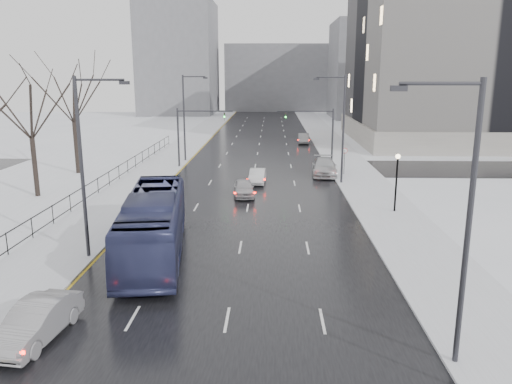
# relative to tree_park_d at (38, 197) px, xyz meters

# --- Properties ---
(road) EXTENTS (16.00, 150.00, 0.04)m
(road) POSITION_rel_tree_park_d_xyz_m (17.80, 26.00, 0.02)
(road) COLOR black
(road) RESTS_ON ground
(cross_road) EXTENTS (130.00, 10.00, 0.04)m
(cross_road) POSITION_rel_tree_park_d_xyz_m (17.80, 14.00, 0.02)
(cross_road) COLOR black
(cross_road) RESTS_ON ground
(sidewalk_left) EXTENTS (5.00, 150.00, 0.16)m
(sidewalk_left) POSITION_rel_tree_park_d_xyz_m (7.30, 26.00, 0.08)
(sidewalk_left) COLOR silver
(sidewalk_left) RESTS_ON ground
(sidewalk_right) EXTENTS (5.00, 150.00, 0.16)m
(sidewalk_right) POSITION_rel_tree_park_d_xyz_m (28.30, 26.00, 0.08)
(sidewalk_right) COLOR silver
(sidewalk_right) RESTS_ON ground
(park_strip) EXTENTS (14.00, 150.00, 0.12)m
(park_strip) POSITION_rel_tree_park_d_xyz_m (-2.20, 26.00, 0.06)
(park_strip) COLOR white
(park_strip) RESTS_ON ground
(tree_park_d) EXTENTS (8.75, 8.75, 12.50)m
(tree_park_d) POSITION_rel_tree_park_d_xyz_m (0.00, 0.00, 0.00)
(tree_park_d) COLOR black
(tree_park_d) RESTS_ON ground
(tree_park_e) EXTENTS (9.45, 9.45, 13.50)m
(tree_park_e) POSITION_rel_tree_park_d_xyz_m (-0.40, 10.00, 0.00)
(tree_park_e) COLOR black
(tree_park_e) RESTS_ON ground
(iron_fence) EXTENTS (0.06, 70.00, 1.30)m
(iron_fence) POSITION_rel_tree_park_d_xyz_m (4.80, -4.00, 0.91)
(iron_fence) COLOR black
(iron_fence) RESTS_ON sidewalk_left
(streetlight_r_near) EXTENTS (2.95, 0.25, 10.00)m
(streetlight_r_near) POSITION_rel_tree_park_d_xyz_m (25.97, -24.00, 5.62)
(streetlight_r_near) COLOR #2D2D33
(streetlight_r_near) RESTS_ON ground
(streetlight_r_mid) EXTENTS (2.95, 0.25, 10.00)m
(streetlight_r_mid) POSITION_rel_tree_park_d_xyz_m (25.97, 6.00, 5.62)
(streetlight_r_mid) COLOR #2D2D33
(streetlight_r_mid) RESTS_ON ground
(streetlight_l_near) EXTENTS (2.95, 0.25, 10.00)m
(streetlight_l_near) POSITION_rel_tree_park_d_xyz_m (9.63, -14.00, 5.62)
(streetlight_l_near) COLOR #2D2D33
(streetlight_l_near) RESTS_ON ground
(streetlight_l_far) EXTENTS (2.95, 0.25, 10.00)m
(streetlight_l_far) POSITION_rel_tree_park_d_xyz_m (9.63, 18.00, 5.62)
(streetlight_l_far) COLOR #2D2D33
(streetlight_l_far) RESTS_ON ground
(lamppost_r_mid) EXTENTS (0.36, 0.36, 4.28)m
(lamppost_r_mid) POSITION_rel_tree_park_d_xyz_m (28.80, -4.00, 2.94)
(lamppost_r_mid) COLOR black
(lamppost_r_mid) RESTS_ON sidewalk_right
(mast_signal_right) EXTENTS (6.10, 0.33, 6.50)m
(mast_signal_right) POSITION_rel_tree_park_d_xyz_m (25.13, 14.00, 4.11)
(mast_signal_right) COLOR #2D2D33
(mast_signal_right) RESTS_ON ground
(mast_signal_left) EXTENTS (6.10, 0.33, 6.50)m
(mast_signal_left) POSITION_rel_tree_park_d_xyz_m (10.47, 14.00, 4.11)
(mast_signal_left) COLOR #2D2D33
(mast_signal_left) RESTS_ON ground
(no_uturn_sign) EXTENTS (0.60, 0.06, 2.70)m
(no_uturn_sign) POSITION_rel_tree_park_d_xyz_m (27.00, 10.00, 2.30)
(no_uturn_sign) COLOR #2D2D33
(no_uturn_sign) RESTS_ON sidewalk_right
(civic_building) EXTENTS (41.00, 31.00, 24.80)m
(civic_building) POSITION_rel_tree_park_d_xyz_m (52.80, 38.00, 11.21)
(civic_building) COLOR gray
(civic_building) RESTS_ON ground
(bldg_far_right) EXTENTS (24.00, 20.00, 22.00)m
(bldg_far_right) POSITION_rel_tree_park_d_xyz_m (45.80, 81.00, 11.00)
(bldg_far_right) COLOR slate
(bldg_far_right) RESTS_ON ground
(bldg_far_left) EXTENTS (18.00, 22.00, 28.00)m
(bldg_far_left) POSITION_rel_tree_park_d_xyz_m (-4.20, 91.00, 14.00)
(bldg_far_left) COLOR slate
(bldg_far_left) RESTS_ON ground
(bldg_far_center) EXTENTS (30.00, 18.00, 18.00)m
(bldg_far_center) POSITION_rel_tree_park_d_xyz_m (21.80, 106.00, 9.00)
(bldg_far_center) COLOR slate
(bldg_far_center) RESTS_ON ground
(sedan_left_near) EXTENTS (2.15, 4.73, 1.50)m
(sedan_left_near) POSITION_rel_tree_park_d_xyz_m (10.60, -22.81, 0.79)
(sedan_left_near) COLOR gray
(sedan_left_near) RESTS_ON road
(bus) EXTENTS (4.79, 13.20, 3.60)m
(bus) POSITION_rel_tree_park_d_xyz_m (13.00, -13.37, 1.84)
(bus) COLOR navy
(bus) RESTS_ON road
(sedan_center_near) EXTENTS (2.08, 4.32, 1.42)m
(sedan_center_near) POSITION_rel_tree_park_d_xyz_m (17.30, 0.77, 0.75)
(sedan_center_near) COLOR #A8A7AB
(sedan_center_near) RESTS_ON road
(sedan_right_near) EXTENTS (1.61, 4.16, 1.35)m
(sedan_right_near) POSITION_rel_tree_park_d_xyz_m (18.30, 5.99, 0.72)
(sedan_right_near) COLOR silver
(sedan_right_near) RESTS_ON road
(sedan_right_far) EXTENTS (2.74, 6.03, 1.71)m
(sedan_right_far) POSITION_rel_tree_park_d_xyz_m (25.00, 10.06, 0.90)
(sedan_right_far) COLOR #ACADB0
(sedan_right_far) RESTS_ON road
(sedan_right_distant) EXTENTS (1.77, 4.47, 1.45)m
(sedan_right_distant) POSITION_rel_tree_park_d_xyz_m (24.36, 34.03, 0.76)
(sedan_right_distant) COLOR gray
(sedan_right_distant) RESTS_ON road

